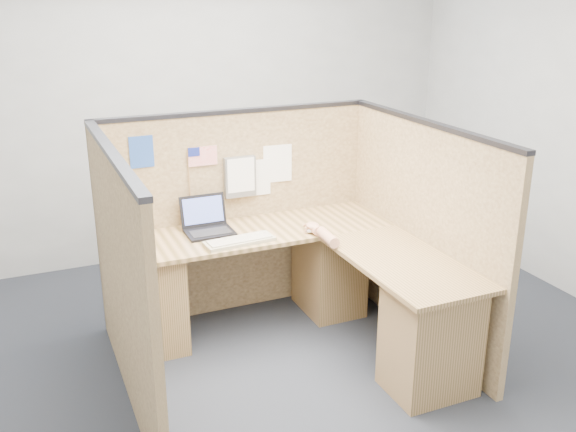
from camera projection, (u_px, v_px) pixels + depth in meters
name	position (u px, v px, depth m)	size (l,w,h in m)	color
floor	(292.00, 370.00, 4.14)	(5.00, 5.00, 0.00)	black
wall_back	(190.00, 101.00, 5.63)	(5.00, 5.00, 0.00)	#9DA0A2
cubicle_partitions	(267.00, 237.00, 4.26)	(2.06, 1.83, 1.53)	brown
l_desk	(300.00, 292.00, 4.33)	(1.95, 1.75, 0.73)	brown
laptop	(207.00, 223.00, 4.46)	(0.32, 0.31, 0.23)	black
keyboard	(240.00, 241.00, 4.26)	(0.48, 0.20, 0.03)	#9E977A
mouse	(312.00, 229.00, 4.44)	(0.11, 0.07, 0.05)	silver
hand_forearm	(323.00, 234.00, 4.32)	(0.11, 0.39, 0.08)	tan
blue_poster	(142.00, 152.00, 4.30)	(0.16, 0.00, 0.22)	#214599
american_flag	(199.00, 158.00, 4.46)	(0.21, 0.01, 0.36)	olive
file_holder	(240.00, 177.00, 4.61)	(0.23, 0.05, 0.29)	slate
paper_left	(278.00, 164.00, 4.73)	(0.22, 0.00, 0.28)	white
paper_right	(257.00, 178.00, 4.70)	(0.21, 0.00, 0.27)	white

